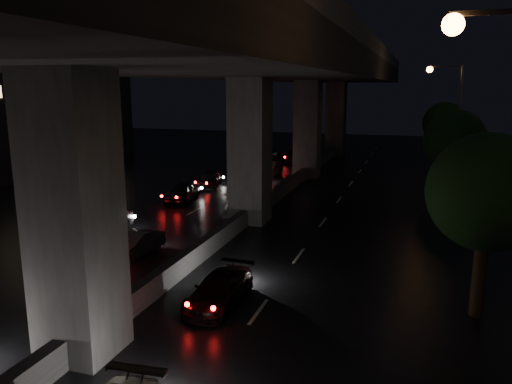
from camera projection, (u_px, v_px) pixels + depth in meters
The scene contains 17 objects.
ground at pixel (217, 247), 23.74m from camera, with size 120.00×120.00×0.00m, color black.
viaduct at pixel (250, 70), 26.67m from camera, with size 12.00×80.00×10.50m.
median_barrier at pixel (250, 214), 28.31m from camera, with size 0.45×70.00×0.85m, color #313133.
building_left at pixel (1, 109), 44.70m from camera, with size 12.00×24.00×11.00m, color black.
tree_b at pixel (487, 193), 15.83m from camera, with size 3.80×3.80×6.12m.
tree_c at pixel (455, 141), 30.72m from camera, with size 3.80×3.80×6.12m.
tree_d at pixel (444, 123), 45.61m from camera, with size 3.80×3.80×6.12m.
streetlight_far at pixel (451, 113), 36.01m from camera, with size 2.52×0.44×9.00m.
car_3 at pixel (219, 290), 17.40m from camera, with size 1.53×3.76×1.09m, color black.
car_4 at pixel (102, 225), 25.05m from camera, with size 1.41×4.05×1.34m, color #252528.
car_5 at pixel (135, 244), 22.44m from camera, with size 1.15×3.28×1.08m, color #262629.
car_6 at pixel (182, 193), 32.96m from camera, with size 1.46×3.63×1.24m, color black.
car_7 at pixel (210, 180), 37.79m from camera, with size 1.50×3.69×1.07m, color black.
car_8 at pixel (255, 179), 37.99m from camera, with size 1.42×3.53×1.20m, color black.
car_9 at pixel (269, 168), 42.69m from camera, with size 1.32×3.79×1.25m, color #4F4845.
car_10 at pixel (295, 156), 50.22m from camera, with size 2.12×4.60×1.28m, color black.
car_11 at pixel (265, 155), 50.57m from camera, with size 2.20×4.76×1.32m, color black.
Camera 1 is at (8.77, -21.00, 7.50)m, focal length 35.00 mm.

